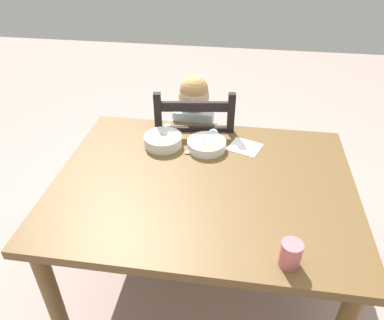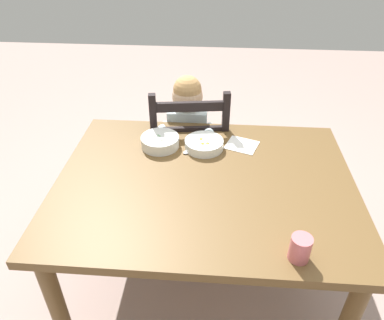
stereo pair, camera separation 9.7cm
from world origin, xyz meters
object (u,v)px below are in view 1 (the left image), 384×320
at_px(dining_chair, 194,156).
at_px(spoon, 193,151).
at_px(child_figure, 193,131).
at_px(dining_table, 203,196).
at_px(bowl_of_peas, 163,140).
at_px(bowl_of_carrots, 207,144).
at_px(drinking_cup, 291,254).

bearing_deg(dining_chair, spoon, -83.50).
relative_size(dining_chair, child_figure, 0.97).
distance_m(dining_table, bowl_of_peas, 0.37).
distance_m(dining_chair, child_figure, 0.18).
relative_size(dining_table, spoon, 10.91).
relative_size(child_figure, bowl_of_carrots, 4.98).
xyz_separation_m(child_figure, bowl_of_carrots, (0.11, -0.29, 0.10)).
xyz_separation_m(dining_table, drinking_cup, (0.34, -0.41, 0.14)).
bearing_deg(child_figure, spoon, -82.19).
relative_size(dining_table, child_figure, 1.38).
bearing_deg(spoon, drinking_cup, -56.20).
height_order(bowl_of_peas, bowl_of_carrots, bowl_of_peas).
bearing_deg(bowl_of_peas, child_figure, 69.49).
xyz_separation_m(dining_chair, spoon, (0.04, -0.34, 0.26)).
xyz_separation_m(child_figure, bowl_of_peas, (-0.11, -0.29, 0.11)).
bearing_deg(dining_chair, bowl_of_carrots, -71.07).
distance_m(dining_chair, bowl_of_peas, 0.43).
bearing_deg(child_figure, dining_chair, 41.47).
distance_m(child_figure, bowl_of_peas, 0.33).
bearing_deg(drinking_cup, bowl_of_peas, 130.83).
relative_size(bowl_of_peas, spoon, 1.57).
bearing_deg(spoon, dining_table, -69.47).
xyz_separation_m(dining_table, bowl_of_carrots, (-0.02, 0.26, 0.11)).
height_order(bowl_of_carrots, spoon, bowl_of_carrots).
distance_m(dining_table, spoon, 0.25).
bearing_deg(drinking_cup, spoon, 123.80).
relative_size(bowl_of_carrots, drinking_cup, 1.98).
bearing_deg(bowl_of_peas, dining_chair, 68.71).
height_order(bowl_of_peas, spoon, bowl_of_peas).
xyz_separation_m(dining_table, child_figure, (-0.13, 0.55, 0.01)).
relative_size(bowl_of_carrots, spoon, 1.59).
relative_size(dining_chair, bowl_of_carrots, 4.84).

